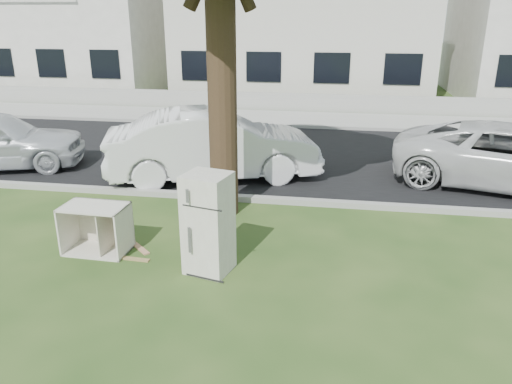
% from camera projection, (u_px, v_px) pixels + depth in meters
% --- Properties ---
extents(ground, '(120.00, 120.00, 0.00)m').
position_uv_depth(ground, '(225.00, 254.00, 8.15)').
color(ground, '#244017').
extents(road, '(120.00, 7.00, 0.01)m').
position_uv_depth(road, '(273.00, 155.00, 13.71)').
color(road, black).
rests_on(road, ground).
extents(kerb_near, '(120.00, 0.18, 0.12)m').
position_uv_depth(kerb_near, '(250.00, 201.00, 10.42)').
color(kerb_near, gray).
rests_on(kerb_near, ground).
extents(kerb_far, '(120.00, 0.18, 0.12)m').
position_uv_depth(kerb_far, '(286.00, 128.00, 17.00)').
color(kerb_far, gray).
rests_on(kerb_far, ground).
extents(sidewalk, '(120.00, 2.80, 0.01)m').
position_uv_depth(sidewalk, '(290.00, 119.00, 18.34)').
color(sidewalk, gray).
rests_on(sidewalk, ground).
extents(low_wall, '(120.00, 0.15, 0.70)m').
position_uv_depth(low_wall, '(294.00, 102.00, 19.71)').
color(low_wall, gray).
rests_on(low_wall, ground).
extents(townhouse_left, '(10.20, 8.16, 7.04)m').
position_uv_depth(townhouse_left, '(66.00, 16.00, 24.99)').
color(townhouse_left, silver).
rests_on(townhouse_left, ground).
extents(townhouse_center, '(11.22, 8.16, 7.44)m').
position_uv_depth(townhouse_center, '(306.00, 11.00, 23.10)').
color(townhouse_center, beige).
rests_on(townhouse_center, ground).
extents(fridge, '(0.76, 0.72, 1.54)m').
position_uv_depth(fridge, '(208.00, 224.00, 7.41)').
color(fridge, beige).
rests_on(fridge, ground).
extents(cabinet, '(1.05, 0.67, 0.80)m').
position_uv_depth(cabinet, '(96.00, 229.00, 8.14)').
color(cabinet, silver).
rests_on(cabinet, ground).
extents(plank_a, '(1.13, 0.16, 0.02)m').
position_uv_depth(plank_a, '(117.00, 257.00, 8.04)').
color(plank_a, olive).
rests_on(plank_a, ground).
extents(plank_b, '(0.77, 0.73, 0.02)m').
position_uv_depth(plank_b, '(135.00, 244.00, 8.49)').
color(plank_b, tan).
rests_on(plank_b, ground).
extents(plank_c, '(0.16, 0.87, 0.02)m').
position_uv_depth(plank_c, '(118.00, 228.00, 9.09)').
color(plank_c, tan).
rests_on(plank_c, ground).
extents(car_center, '(5.18, 3.20, 1.61)m').
position_uv_depth(car_center, '(213.00, 145.00, 11.59)').
color(car_center, silver).
rests_on(car_center, ground).
extents(car_right, '(5.47, 3.58, 1.40)m').
position_uv_depth(car_right, '(512.00, 157.00, 11.07)').
color(car_right, silver).
rests_on(car_right, ground).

